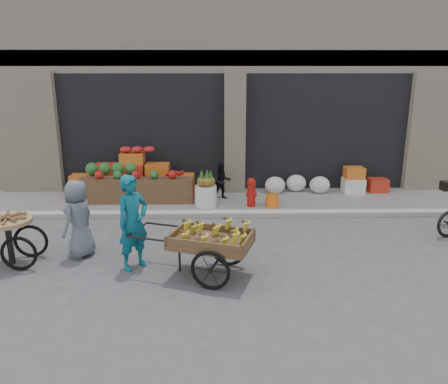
{
  "coord_description": "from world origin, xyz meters",
  "views": [
    {
      "loc": [
        -0.5,
        -6.53,
        3.31
      ],
      "look_at": [
        -0.35,
        1.34,
        1.1
      ],
      "focal_mm": 35.0,
      "sensor_mm": 36.0,
      "label": 1
    }
  ],
  "objects_px": {
    "seated_person": "(222,181)",
    "vendor_grey": "(79,219)",
    "banana_cart": "(208,238)",
    "fire_hydrant": "(251,191)",
    "orange_bucket": "(272,201)",
    "tricycle_cart": "(8,234)",
    "vendor_woman": "(133,222)",
    "pineapple_bin": "(206,196)"
  },
  "relations": [
    {
      "from": "seated_person",
      "to": "vendor_grey",
      "type": "relative_size",
      "value": 0.65
    },
    {
      "from": "banana_cart",
      "to": "vendor_grey",
      "type": "distance_m",
      "value": 2.5
    },
    {
      "from": "fire_hydrant",
      "to": "banana_cart",
      "type": "xyz_separation_m",
      "value": [
        -0.98,
        -3.43,
        0.16
      ]
    },
    {
      "from": "seated_person",
      "to": "vendor_grey",
      "type": "height_order",
      "value": "vendor_grey"
    },
    {
      "from": "orange_bucket",
      "to": "tricycle_cart",
      "type": "xyz_separation_m",
      "value": [
        -4.97,
        -2.87,
        0.3
      ]
    },
    {
      "from": "orange_bucket",
      "to": "vendor_woman",
      "type": "xyz_separation_m",
      "value": [
        -2.76,
        -3.05,
        0.55
      ]
    },
    {
      "from": "tricycle_cart",
      "to": "vendor_grey",
      "type": "xyz_separation_m",
      "value": [
        1.13,
        0.34,
        0.15
      ]
    },
    {
      "from": "banana_cart",
      "to": "vendor_grey",
      "type": "height_order",
      "value": "vendor_grey"
    },
    {
      "from": "banana_cart",
      "to": "tricycle_cart",
      "type": "relative_size",
      "value": 1.64
    },
    {
      "from": "vendor_grey",
      "to": "orange_bucket",
      "type": "bearing_deg",
      "value": 145.42
    },
    {
      "from": "fire_hydrant",
      "to": "seated_person",
      "type": "distance_m",
      "value": 0.96
    },
    {
      "from": "orange_bucket",
      "to": "vendor_grey",
      "type": "xyz_separation_m",
      "value": [
        -3.84,
        -2.54,
        0.45
      ]
    },
    {
      "from": "seated_person",
      "to": "tricycle_cart",
      "type": "xyz_separation_m",
      "value": [
        -3.77,
        -3.57,
        -0.02
      ]
    },
    {
      "from": "fire_hydrant",
      "to": "vendor_grey",
      "type": "bearing_deg",
      "value": -142.22
    },
    {
      "from": "seated_person",
      "to": "vendor_grey",
      "type": "distance_m",
      "value": 4.18
    },
    {
      "from": "orange_bucket",
      "to": "vendor_grey",
      "type": "relative_size",
      "value": 0.22
    },
    {
      "from": "orange_bucket",
      "to": "tricycle_cart",
      "type": "height_order",
      "value": "tricycle_cart"
    },
    {
      "from": "pineapple_bin",
      "to": "orange_bucket",
      "type": "relative_size",
      "value": 1.62
    },
    {
      "from": "orange_bucket",
      "to": "pineapple_bin",
      "type": "bearing_deg",
      "value": 176.42
    },
    {
      "from": "vendor_woman",
      "to": "orange_bucket",
      "type": "bearing_deg",
      "value": 0.88
    },
    {
      "from": "fire_hydrant",
      "to": "vendor_woman",
      "type": "xyz_separation_m",
      "value": [
        -2.26,
        -3.1,
        0.32
      ]
    },
    {
      "from": "fire_hydrant",
      "to": "orange_bucket",
      "type": "relative_size",
      "value": 2.22
    },
    {
      "from": "fire_hydrant",
      "to": "vendor_woman",
      "type": "height_order",
      "value": "vendor_woman"
    },
    {
      "from": "banana_cart",
      "to": "vendor_grey",
      "type": "xyz_separation_m",
      "value": [
        -2.36,
        0.84,
        0.05
      ]
    },
    {
      "from": "fire_hydrant",
      "to": "seated_person",
      "type": "height_order",
      "value": "seated_person"
    },
    {
      "from": "vendor_grey",
      "to": "fire_hydrant",
      "type": "bearing_deg",
      "value": 149.73
    },
    {
      "from": "fire_hydrant",
      "to": "tricycle_cart",
      "type": "distance_m",
      "value": 5.34
    },
    {
      "from": "tricycle_cart",
      "to": "vendor_grey",
      "type": "height_order",
      "value": "vendor_grey"
    },
    {
      "from": "pineapple_bin",
      "to": "banana_cart",
      "type": "relative_size",
      "value": 0.22
    },
    {
      "from": "orange_bucket",
      "to": "vendor_grey",
      "type": "height_order",
      "value": "vendor_grey"
    },
    {
      "from": "fire_hydrant",
      "to": "banana_cart",
      "type": "bearing_deg",
      "value": -105.95
    },
    {
      "from": "fire_hydrant",
      "to": "banana_cart",
      "type": "relative_size",
      "value": 0.3
    },
    {
      "from": "pineapple_bin",
      "to": "banana_cart",
      "type": "bearing_deg",
      "value": -88.03
    },
    {
      "from": "fire_hydrant",
      "to": "tricycle_cart",
      "type": "bearing_deg",
      "value": -146.82
    },
    {
      "from": "pineapple_bin",
      "to": "vendor_grey",
      "type": "xyz_separation_m",
      "value": [
        -2.24,
        -2.64,
        0.35
      ]
    },
    {
      "from": "banana_cart",
      "to": "vendor_woman",
      "type": "distance_m",
      "value": 1.33
    },
    {
      "from": "seated_person",
      "to": "banana_cart",
      "type": "xyz_separation_m",
      "value": [
        -0.28,
        -4.08,
        0.08
      ]
    },
    {
      "from": "tricycle_cart",
      "to": "seated_person",
      "type": "bearing_deg",
      "value": 40.99
    },
    {
      "from": "orange_bucket",
      "to": "vendor_woman",
      "type": "bearing_deg",
      "value": -132.1
    },
    {
      "from": "pineapple_bin",
      "to": "tricycle_cart",
      "type": "distance_m",
      "value": 4.5
    },
    {
      "from": "fire_hydrant",
      "to": "vendor_woman",
      "type": "bearing_deg",
      "value": -126.05
    },
    {
      "from": "pineapple_bin",
      "to": "seated_person",
      "type": "distance_m",
      "value": 0.75
    }
  ]
}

